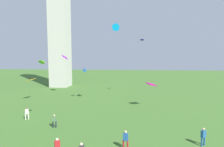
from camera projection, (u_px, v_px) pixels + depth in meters
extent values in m
cube|color=beige|center=(59.00, 4.00, 48.52)|extent=(5.05, 5.05, 47.38)
cylinder|color=#235693|center=(204.00, 141.00, 15.91)|extent=(0.15, 0.15, 0.82)
cylinder|color=#235693|center=(202.00, 142.00, 15.74)|extent=(0.15, 0.15, 0.82)
cube|color=#235693|center=(203.00, 134.00, 15.76)|extent=(0.51, 0.46, 0.65)
sphere|color=#D8AD84|center=(204.00, 129.00, 15.72)|extent=(0.24, 0.24, 0.24)
cylinder|color=red|center=(123.00, 144.00, 15.27)|extent=(0.15, 0.15, 0.82)
cylinder|color=red|center=(128.00, 145.00, 15.18)|extent=(0.15, 0.15, 0.82)
cube|color=#235693|center=(126.00, 137.00, 15.16)|extent=(0.47, 0.31, 0.65)
sphere|color=#D8AD84|center=(126.00, 132.00, 15.12)|extent=(0.24, 0.24, 0.24)
cube|color=red|center=(57.00, 144.00, 13.88)|extent=(0.49, 0.44, 0.63)
sphere|color=beige|center=(57.00, 139.00, 13.85)|extent=(0.23, 0.23, 0.23)
sphere|color=beige|center=(81.00, 144.00, 13.10)|extent=(0.23, 0.23, 0.23)
cylinder|color=#1E2333|center=(53.00, 124.00, 20.02)|extent=(0.14, 0.14, 0.76)
cylinder|color=#1E2333|center=(56.00, 124.00, 20.02)|extent=(0.14, 0.14, 0.76)
cube|color=#51754C|center=(54.00, 119.00, 19.96)|extent=(0.43, 0.28, 0.60)
sphere|color=#D8AD84|center=(54.00, 115.00, 19.93)|extent=(0.22, 0.22, 0.22)
cylinder|color=silver|center=(28.00, 116.00, 22.76)|extent=(0.15, 0.15, 0.79)
cylinder|color=silver|center=(25.00, 117.00, 22.57)|extent=(0.15, 0.15, 0.79)
cube|color=silver|center=(27.00, 111.00, 22.60)|extent=(0.49, 0.46, 0.63)
sphere|color=brown|center=(27.00, 108.00, 22.57)|extent=(0.23, 0.23, 0.23)
cube|color=gold|center=(31.00, 80.00, 32.38)|extent=(1.32, 1.73, 0.49)
cube|color=#6BC530|center=(42.00, 62.00, 20.27)|extent=(1.10, 0.95, 0.60)
cone|color=#047FC2|center=(115.00, 28.00, 27.19)|extent=(1.65, 1.99, 1.24)
cone|color=blue|center=(86.00, 70.00, 32.97)|extent=(1.02, 1.19, 0.72)
cube|color=#371BBB|center=(142.00, 40.00, 36.52)|extent=(0.75, 1.02, 0.31)
cube|color=#C2057C|center=(151.00, 84.00, 27.85)|extent=(1.86, 1.79, 0.65)
cube|color=#940EC7|center=(65.00, 57.00, 37.55)|extent=(1.66, 2.03, 1.11)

